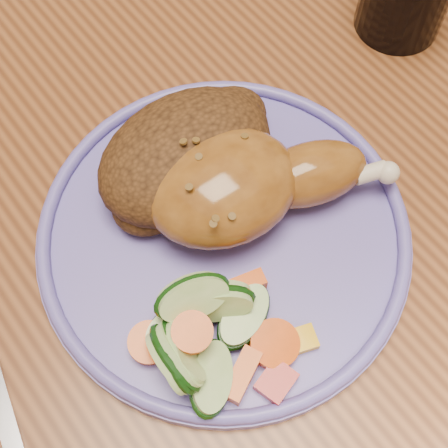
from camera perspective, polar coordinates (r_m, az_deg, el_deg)
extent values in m
plane|color=#532E1C|center=(1.20, -0.37, -13.71)|extent=(4.00, 4.00, 0.00)
cube|color=brown|center=(0.51, -0.84, 3.65)|extent=(0.90, 1.40, 0.04)
cube|color=#4C2D16|center=(1.07, -19.61, 16.03)|extent=(0.42, 0.42, 0.04)
cylinder|color=#4C2D16|center=(1.12, -19.56, -1.56)|extent=(0.04, 0.04, 0.41)
cylinder|color=#4C2D16|center=(1.17, -4.53, 8.25)|extent=(0.04, 0.04, 0.41)
cylinder|color=#4C2D16|center=(1.38, -13.71, 17.89)|extent=(0.04, 0.04, 0.41)
cylinder|color=#6256B3|center=(0.46, 0.00, -1.14)|extent=(0.27, 0.27, 0.01)
torus|color=#6256B3|center=(0.45, 0.00, -0.55)|extent=(0.27, 0.27, 0.01)
ellipsoid|color=brown|center=(0.44, -0.16, 3.42)|extent=(0.13, 0.11, 0.06)
ellipsoid|color=brown|center=(0.45, 7.86, 4.54)|extent=(0.10, 0.07, 0.04)
sphere|color=beige|center=(0.47, 14.77, 4.56)|extent=(0.02, 0.02, 0.02)
ellipsoid|color=#492A12|center=(0.45, -3.55, 6.29)|extent=(0.14, 0.10, 0.06)
ellipsoid|color=#492A12|center=(0.48, 0.13, 9.42)|extent=(0.07, 0.05, 0.04)
ellipsoid|color=#492A12|center=(0.45, -6.84, 1.97)|extent=(0.06, 0.05, 0.03)
cube|color=#A50A05|center=(0.42, 4.80, -14.16)|extent=(0.03, 0.03, 0.01)
cube|color=#E5A507|center=(0.42, 7.07, -10.47)|extent=(0.02, 0.02, 0.01)
cube|color=#FB5008|center=(0.41, 1.64, -13.64)|extent=(0.04, 0.03, 0.01)
cylinder|color=#FB5008|center=(0.42, 4.60, -10.88)|extent=(0.03, 0.03, 0.02)
cylinder|color=#FB5008|center=(0.42, -6.85, -10.74)|extent=(0.03, 0.03, 0.02)
cylinder|color=#FB5008|center=(0.39, -2.97, -9.88)|extent=(0.03, 0.03, 0.02)
cube|color=#FB5008|center=(0.43, 1.78, -5.67)|extent=(0.03, 0.02, 0.01)
cylinder|color=#C3DF91|center=(0.40, -4.47, -12.05)|extent=(0.04, 0.05, 0.05)
cylinder|color=#C3DF91|center=(0.41, -1.25, -13.91)|extent=(0.07, 0.07, 0.03)
cylinder|color=#C3DF91|center=(0.41, -0.66, -7.07)|extent=(0.05, 0.05, 0.05)
cylinder|color=#C3DF91|center=(0.42, -4.34, -9.25)|extent=(0.05, 0.05, 0.02)
cylinder|color=#C3DF91|center=(0.42, 1.82, -8.44)|extent=(0.06, 0.06, 0.02)
cylinder|color=#C3DF91|center=(0.40, -2.94, -6.66)|extent=(0.06, 0.05, 0.04)
cylinder|color=#C3DF91|center=(0.40, -4.15, -11.94)|extent=(0.05, 0.05, 0.05)
cube|color=silver|center=(0.45, -19.15, -17.09)|extent=(0.04, 0.11, 0.00)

